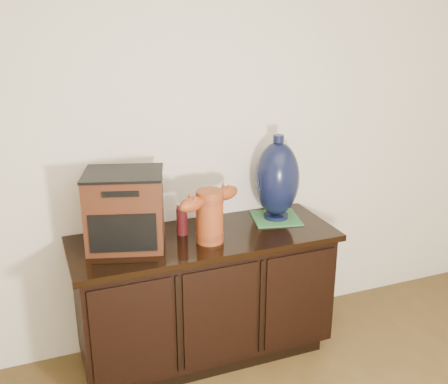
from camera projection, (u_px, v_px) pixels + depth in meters
name	position (u px, v px, depth m)	size (l,w,h in m)	color
sideboard	(205.00, 295.00, 2.98)	(1.46, 0.56, 0.75)	black
terracotta_vessel	(210.00, 213.00, 2.74)	(0.40, 0.23, 0.29)	#96411B
tv_radio	(125.00, 209.00, 2.69)	(0.47, 0.42, 0.40)	#421E10
green_mat	(276.00, 218.00, 3.10)	(0.27, 0.27, 0.01)	#316D3B
lamp_base	(277.00, 179.00, 3.02)	(0.31, 0.31, 0.50)	black
spray_can	(182.00, 219.00, 2.85)	(0.06, 0.06, 0.18)	#601015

